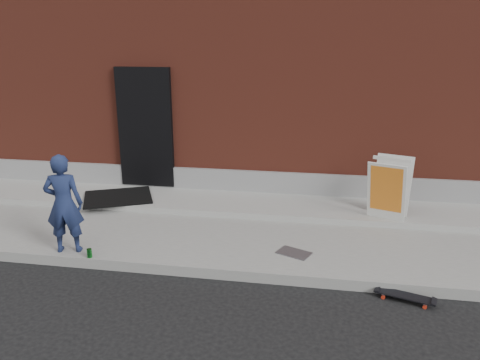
% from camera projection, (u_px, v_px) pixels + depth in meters
% --- Properties ---
extents(ground, '(80.00, 80.00, 0.00)m').
position_uv_depth(ground, '(262.00, 283.00, 6.03)').
color(ground, black).
rests_on(ground, ground).
extents(sidewalk, '(20.00, 3.00, 0.15)m').
position_uv_depth(sidewalk, '(274.00, 232.00, 7.42)').
color(sidewalk, gray).
rests_on(sidewalk, ground).
extents(apron, '(20.00, 1.20, 0.10)m').
position_uv_depth(apron, '(279.00, 206.00, 8.24)').
color(apron, gray).
rests_on(apron, sidewalk).
extents(building, '(20.00, 8.10, 5.00)m').
position_uv_depth(building, '(297.00, 59.00, 11.89)').
color(building, maroon).
rests_on(building, ground).
extents(child, '(0.58, 0.45, 1.41)m').
position_uv_depth(child, '(64.00, 204.00, 6.41)').
color(child, '#192448').
rests_on(child, sidewalk).
extents(skateboard, '(0.71, 0.38, 0.08)m').
position_uv_depth(skateboard, '(405.00, 296.00, 5.62)').
color(skateboard, red).
rests_on(skateboard, ground).
extents(pizza_sign, '(0.79, 0.85, 0.98)m').
position_uv_depth(pizza_sign, '(389.00, 188.00, 7.46)').
color(pizza_sign, silver).
rests_on(pizza_sign, apron).
extents(soda_can, '(0.07, 0.07, 0.12)m').
position_uv_depth(soda_can, '(89.00, 253.00, 6.40)').
color(soda_can, '#177724').
rests_on(soda_can, sidewalk).
extents(doormat, '(1.46, 1.35, 0.03)m').
position_uv_depth(doormat, '(118.00, 197.00, 8.47)').
color(doormat, black).
rests_on(doormat, apron).
extents(utility_plate, '(0.52, 0.44, 0.01)m').
position_uv_depth(utility_plate, '(294.00, 253.00, 6.53)').
color(utility_plate, '#5D5D62').
rests_on(utility_plate, sidewalk).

